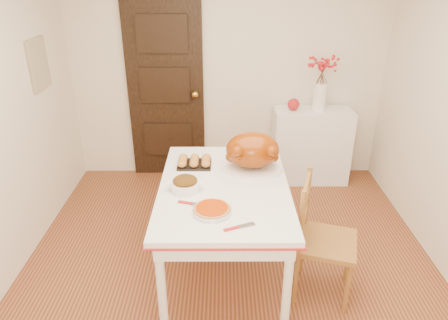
{
  "coord_description": "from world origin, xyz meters",
  "views": [
    {
      "loc": [
        -0.06,
        -2.55,
        2.32
      ],
      "look_at": [
        -0.05,
        0.15,
        1.03
      ],
      "focal_mm": 33.03,
      "sensor_mm": 36.0,
      "label": 1
    }
  ],
  "objects_px": {
    "kitchen_table": "(224,232)",
    "pumpkin_pie": "(212,209)",
    "sideboard": "(311,146)",
    "chair_oak": "(327,240)",
    "turkey_platter": "(252,152)"
  },
  "relations": [
    {
      "from": "kitchen_table",
      "to": "pumpkin_pie",
      "type": "xyz_separation_m",
      "value": [
        -0.08,
        -0.37,
        0.45
      ]
    },
    {
      "from": "sideboard",
      "to": "chair_oak",
      "type": "xyz_separation_m",
      "value": [
        -0.24,
        -1.85,
        0.05
      ]
    },
    {
      "from": "chair_oak",
      "to": "turkey_platter",
      "type": "height_order",
      "value": "turkey_platter"
    },
    {
      "from": "chair_oak",
      "to": "turkey_platter",
      "type": "relative_size",
      "value": 2.0
    },
    {
      "from": "kitchen_table",
      "to": "chair_oak",
      "type": "xyz_separation_m",
      "value": [
        0.76,
        -0.18,
        0.06
      ]
    },
    {
      "from": "sideboard",
      "to": "chair_oak",
      "type": "bearing_deg",
      "value": -97.52
    },
    {
      "from": "turkey_platter",
      "to": "pumpkin_pie",
      "type": "distance_m",
      "value": 0.7
    },
    {
      "from": "sideboard",
      "to": "chair_oak",
      "type": "distance_m",
      "value": 1.87
    },
    {
      "from": "pumpkin_pie",
      "to": "turkey_platter",
      "type": "bearing_deg",
      "value": 64.12
    },
    {
      "from": "turkey_platter",
      "to": "chair_oak",
      "type": "bearing_deg",
      "value": -37.96
    },
    {
      "from": "turkey_platter",
      "to": "pumpkin_pie",
      "type": "relative_size",
      "value": 1.92
    },
    {
      "from": "chair_oak",
      "to": "pumpkin_pie",
      "type": "relative_size",
      "value": 3.84
    },
    {
      "from": "kitchen_table",
      "to": "turkey_platter",
      "type": "height_order",
      "value": "turkey_platter"
    },
    {
      "from": "chair_oak",
      "to": "turkey_platter",
      "type": "xyz_separation_m",
      "value": [
        -0.54,
        0.43,
        0.52
      ]
    },
    {
      "from": "pumpkin_pie",
      "to": "sideboard",
      "type": "bearing_deg",
      "value": 62.17
    }
  ]
}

